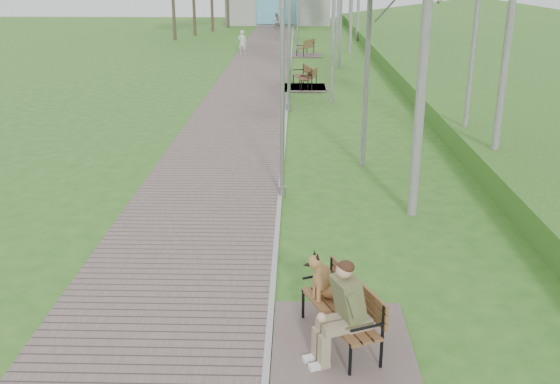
{
  "coord_description": "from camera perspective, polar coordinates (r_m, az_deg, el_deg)",
  "views": [
    {
      "loc": [
        0.38,
        -12.77,
        5.15
      ],
      "look_at": [
        0.09,
        -1.85,
        1.23
      ],
      "focal_mm": 40.0,
      "sensor_mm": 36.0,
      "label": 1
    }
  ],
  "objects": [
    {
      "name": "ground",
      "position": [
        13.78,
        -0.15,
        -2.22
      ],
      "size": [
        120.0,
        120.0,
        0.0
      ],
      "primitive_type": "plane",
      "color": "#2D641F",
      "rests_on": "ground"
    },
    {
      "name": "walkway",
      "position": [
        34.72,
        -2.03,
        11.22
      ],
      "size": [
        3.5,
        67.0,
        0.04
      ],
      "primitive_type": "cube",
      "color": "#695A55",
      "rests_on": "ground"
    },
    {
      "name": "kerb",
      "position": [
        34.65,
        0.92,
        11.23
      ],
      "size": [
        0.1,
        67.0,
        0.05
      ],
      "primitive_type": "cube",
      "color": "#999993",
      "rests_on": "ground"
    },
    {
      "name": "embankment",
      "position": [
        35.15,
        21.17,
        10.01
      ],
      "size": [
        14.0,
        70.0,
        1.6
      ],
      "primitive_type": "cube",
      "color": "#548830",
      "rests_on": "ground"
    },
    {
      "name": "building_north",
      "position": [
        63.85,
        -0.15,
        16.9
      ],
      "size": [
        10.0,
        5.2,
        4.0
      ],
      "color": "#9E9E99",
      "rests_on": "ground"
    },
    {
      "name": "bench_main",
      "position": [
        9.09,
        5.17,
        -11.14
      ],
      "size": [
        2.02,
        2.24,
        1.76
      ],
      "color": "#695A55",
      "rests_on": "ground"
    },
    {
      "name": "bench_second",
      "position": [
        29.08,
        2.59,
        9.89
      ],
      "size": [
        1.69,
        1.88,
        1.04
      ],
      "color": "#695A55",
      "rests_on": "ground"
    },
    {
      "name": "bench_third",
      "position": [
        28.85,
        2.06,
        9.91
      ],
      "size": [
        2.05,
        2.28,
        1.26
      ],
      "color": "#695A55",
      "rests_on": "ground"
    },
    {
      "name": "bench_far",
      "position": [
        40.12,
        2.34,
        12.67
      ],
      "size": [
        2.01,
        2.23,
        1.23
      ],
      "color": "#695A55",
      "rests_on": "ground"
    },
    {
      "name": "lamp_post_near",
      "position": [
        14.36,
        0.21,
        7.56
      ],
      "size": [
        0.18,
        0.18,
        4.54
      ],
      "color": "gray",
      "rests_on": "ground"
    },
    {
      "name": "lamp_post_second",
      "position": [
        23.68,
        0.84,
        13.38
      ],
      "size": [
        0.21,
        0.21,
        5.42
      ],
      "color": "gray",
      "rests_on": "ground"
    },
    {
      "name": "lamp_post_third",
      "position": [
        41.27,
        1.64,
        16.07
      ],
      "size": [
        0.21,
        0.21,
        5.4
      ],
      "color": "gray",
      "rests_on": "ground"
    },
    {
      "name": "lamp_post_far",
      "position": [
        60.17,
        1.39,
        16.84
      ],
      "size": [
        0.18,
        0.18,
        4.53
      ],
      "color": "gray",
      "rests_on": "ground"
    },
    {
      "name": "pedestrian_near",
      "position": [
        40.58,
        -3.46,
        13.49
      ],
      "size": [
        0.62,
        0.48,
        1.53
      ],
      "primitive_type": "imported",
      "rotation": [
        0.0,
        0.0,
        2.93
      ],
      "color": "white",
      "rests_on": "ground"
    },
    {
      "name": "pedestrian_far",
      "position": [
        57.94,
        -0.34,
        15.36
      ],
      "size": [
        0.87,
        0.79,
        1.47
      ],
      "primitive_type": "imported",
      "rotation": [
        0.0,
        0.0,
        3.54
      ],
      "color": "gray",
      "rests_on": "ground"
    }
  ]
}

